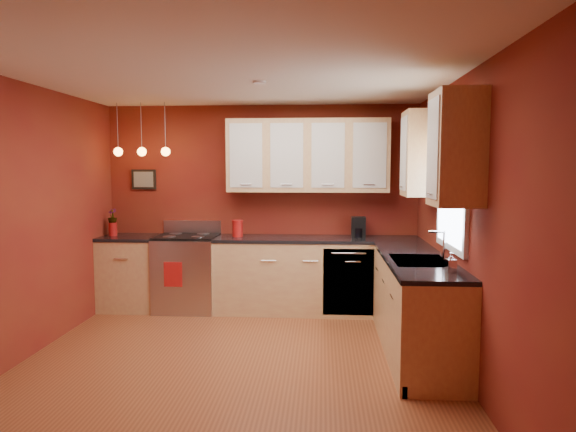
# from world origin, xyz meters

# --- Properties ---
(floor) EXTENTS (4.20, 4.20, 0.00)m
(floor) POSITION_xyz_m (0.00, 0.00, 0.00)
(floor) COLOR brown
(floor) RESTS_ON ground
(ceiling) EXTENTS (4.00, 4.20, 0.02)m
(ceiling) POSITION_xyz_m (0.00, 0.00, 2.60)
(ceiling) COLOR silver
(ceiling) RESTS_ON wall_back
(wall_back) EXTENTS (4.00, 0.02, 2.60)m
(wall_back) POSITION_xyz_m (0.00, 2.10, 1.30)
(wall_back) COLOR maroon
(wall_back) RESTS_ON floor
(wall_front) EXTENTS (4.00, 0.02, 2.60)m
(wall_front) POSITION_xyz_m (0.00, -2.10, 1.30)
(wall_front) COLOR maroon
(wall_front) RESTS_ON floor
(wall_left) EXTENTS (0.02, 4.20, 2.60)m
(wall_left) POSITION_xyz_m (-2.00, 0.00, 1.30)
(wall_left) COLOR maroon
(wall_left) RESTS_ON floor
(wall_right) EXTENTS (0.02, 4.20, 2.60)m
(wall_right) POSITION_xyz_m (2.00, 0.00, 1.30)
(wall_right) COLOR maroon
(wall_right) RESTS_ON floor
(base_cabinets_back_left) EXTENTS (0.70, 0.60, 0.90)m
(base_cabinets_back_left) POSITION_xyz_m (-1.65, 1.80, 0.45)
(base_cabinets_back_left) COLOR tan
(base_cabinets_back_left) RESTS_ON floor
(base_cabinets_back_right) EXTENTS (2.54, 0.60, 0.90)m
(base_cabinets_back_right) POSITION_xyz_m (0.73, 1.80, 0.45)
(base_cabinets_back_right) COLOR tan
(base_cabinets_back_right) RESTS_ON floor
(base_cabinets_right) EXTENTS (0.60, 2.10, 0.90)m
(base_cabinets_right) POSITION_xyz_m (1.70, 0.45, 0.45)
(base_cabinets_right) COLOR tan
(base_cabinets_right) RESTS_ON floor
(counter_back_left) EXTENTS (0.70, 0.62, 0.04)m
(counter_back_left) POSITION_xyz_m (-1.65, 1.80, 0.92)
(counter_back_left) COLOR black
(counter_back_left) RESTS_ON base_cabinets_back_left
(counter_back_right) EXTENTS (2.54, 0.62, 0.04)m
(counter_back_right) POSITION_xyz_m (0.73, 1.80, 0.92)
(counter_back_right) COLOR black
(counter_back_right) RESTS_ON base_cabinets_back_right
(counter_right) EXTENTS (0.62, 2.10, 0.04)m
(counter_right) POSITION_xyz_m (1.70, 0.45, 0.92)
(counter_right) COLOR black
(counter_right) RESTS_ON base_cabinets_right
(gas_range) EXTENTS (0.76, 0.64, 1.11)m
(gas_range) POSITION_xyz_m (-0.92, 1.80, 0.48)
(gas_range) COLOR #AFAFB4
(gas_range) RESTS_ON floor
(dishwasher_front) EXTENTS (0.60, 0.02, 0.80)m
(dishwasher_front) POSITION_xyz_m (1.10, 1.51, 0.45)
(dishwasher_front) COLOR #AFAFB4
(dishwasher_front) RESTS_ON base_cabinets_back_right
(sink) EXTENTS (0.50, 0.70, 0.33)m
(sink) POSITION_xyz_m (1.70, 0.30, 0.92)
(sink) COLOR gray
(sink) RESTS_ON counter_right
(window) EXTENTS (0.06, 1.02, 1.22)m
(window) POSITION_xyz_m (1.97, 0.30, 1.69)
(window) COLOR white
(window) RESTS_ON wall_right
(upper_cabinets_back) EXTENTS (2.00, 0.35, 0.90)m
(upper_cabinets_back) POSITION_xyz_m (0.60, 1.93, 1.95)
(upper_cabinets_back) COLOR tan
(upper_cabinets_back) RESTS_ON wall_back
(upper_cabinets_right) EXTENTS (0.35, 1.95, 0.90)m
(upper_cabinets_right) POSITION_xyz_m (1.82, 0.32, 1.95)
(upper_cabinets_right) COLOR tan
(upper_cabinets_right) RESTS_ON wall_right
(wall_picture) EXTENTS (0.32, 0.03, 0.26)m
(wall_picture) POSITION_xyz_m (-1.55, 2.08, 1.65)
(wall_picture) COLOR black
(wall_picture) RESTS_ON wall_back
(pendant_lights) EXTENTS (0.71, 0.11, 0.66)m
(pendant_lights) POSITION_xyz_m (-1.45, 1.75, 2.01)
(pendant_lights) COLOR gray
(pendant_lights) RESTS_ON ceiling
(red_canister) EXTENTS (0.14, 0.14, 0.21)m
(red_canister) POSITION_xyz_m (-0.27, 1.81, 1.05)
(red_canister) COLOR #A61311
(red_canister) RESTS_ON counter_back_right
(red_vase) EXTENTS (0.10, 0.10, 0.17)m
(red_vase) POSITION_xyz_m (-1.87, 1.80, 1.02)
(red_vase) COLOR #A61311
(red_vase) RESTS_ON counter_back_left
(flowers) EXTENTS (0.14, 0.14, 0.20)m
(flowers) POSITION_xyz_m (-1.87, 1.80, 1.19)
(flowers) COLOR #A61311
(flowers) RESTS_ON red_vase
(coffee_maker) EXTENTS (0.18, 0.18, 0.25)m
(coffee_maker) POSITION_xyz_m (1.24, 1.88, 1.06)
(coffee_maker) COLOR black
(coffee_maker) RESTS_ON counter_back_right
(soap_pump) EXTENTS (0.09, 0.09, 0.17)m
(soap_pump) POSITION_xyz_m (1.85, -0.25, 1.02)
(soap_pump) COLOR silver
(soap_pump) RESTS_ON counter_right
(dish_towel) EXTENTS (0.22, 0.02, 0.30)m
(dish_towel) POSITION_xyz_m (-1.01, 1.47, 0.52)
(dish_towel) COLOR #A61311
(dish_towel) RESTS_ON gas_range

